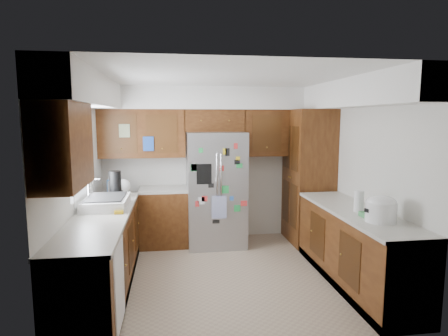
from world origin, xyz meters
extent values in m
plane|color=tan|center=(0.00, 0.00, 0.00)|extent=(3.60, 3.60, 0.00)
cube|color=silver|center=(0.00, 1.60, 1.25)|extent=(3.60, 0.04, 2.50)
cube|color=silver|center=(-1.80, 0.00, 1.25)|extent=(0.04, 3.20, 2.50)
cube|color=silver|center=(1.80, 0.00, 1.25)|extent=(0.04, 3.20, 2.50)
cube|color=silver|center=(0.00, -1.60, 1.25)|extent=(3.60, 0.04, 2.50)
cube|color=white|center=(0.00, 0.00, 2.51)|extent=(3.60, 3.20, 0.02)
cube|color=white|center=(0.00, 1.41, 2.33)|extent=(3.60, 0.38, 0.35)
cube|color=white|center=(-1.61, 0.00, 2.33)|extent=(0.38, 3.20, 0.35)
cube|color=white|center=(1.61, 0.00, 2.33)|extent=(0.38, 3.20, 0.35)
cube|color=#401E0C|center=(-1.14, 1.43, 1.77)|extent=(1.33, 0.34, 0.75)
cube|color=#401E0C|center=(1.14, 1.43, 1.77)|extent=(1.33, 0.34, 0.75)
cube|color=#401E0C|center=(-1.63, -1.15, 1.77)|extent=(0.34, 0.85, 0.75)
cube|color=white|center=(-1.79, 0.10, 1.60)|extent=(0.02, 0.90, 1.05)
cube|color=white|center=(-1.75, 0.10, 1.60)|extent=(0.01, 1.02, 1.15)
cube|color=#1D49AB|center=(-1.03, 1.24, 1.62)|extent=(0.16, 0.02, 0.22)
cube|color=beige|center=(-1.39, 1.24, 1.82)|extent=(0.16, 0.02, 0.20)
cube|color=#401E0C|center=(-1.50, -0.30, 0.44)|extent=(0.60, 2.60, 0.88)
cube|color=#401E0C|center=(-0.83, 1.30, 0.44)|extent=(0.75, 0.60, 0.88)
cube|color=beige|center=(-1.50, -0.30, 0.90)|extent=(0.63, 2.60, 0.04)
cube|color=beige|center=(-0.83, 1.30, 0.90)|extent=(0.75, 0.60, 0.04)
cube|color=black|center=(-1.50, -0.30, 0.05)|extent=(0.60, 2.60, 0.10)
cube|color=white|center=(-1.19, -1.15, 0.46)|extent=(0.01, 0.58, 0.80)
cube|color=#401E0C|center=(1.50, -0.47, 0.44)|extent=(0.60, 2.25, 0.88)
cube|color=beige|center=(1.50, -0.47, 0.90)|extent=(0.63, 2.25, 0.04)
cube|color=black|center=(1.50, -0.47, 0.05)|extent=(0.60, 2.25, 0.10)
cube|color=#401E0C|center=(1.50, 1.15, 1.07)|extent=(0.60, 0.90, 2.15)
cube|color=#9E9EA3|center=(0.00, 1.21, 0.90)|extent=(0.90, 0.75, 1.80)
cylinder|color=silver|center=(-0.03, 0.82, 1.05)|extent=(0.02, 0.02, 0.90)
cylinder|color=silver|center=(0.03, 0.82, 1.05)|extent=(0.02, 0.02, 0.90)
cube|color=black|center=(-0.22, 0.83, 1.20)|extent=(0.22, 0.01, 0.30)
cube|color=white|center=(0.00, 0.80, 0.70)|extent=(0.22, 0.01, 0.34)
cube|color=green|center=(-0.37, 0.82, 1.30)|extent=(0.09, 0.00, 0.11)
cube|color=yellow|center=(0.28, 0.82, 1.42)|extent=(0.06, 0.00, 0.06)
cube|color=red|center=(0.25, 0.82, 1.61)|extent=(0.06, 0.00, 0.08)
cube|color=green|center=(-0.27, 0.82, 1.55)|extent=(0.06, 0.00, 0.07)
cube|color=black|center=(0.13, 0.82, 1.52)|extent=(0.06, 0.00, 0.12)
cube|color=green|center=(0.09, 0.82, 0.96)|extent=(0.11, 0.00, 0.12)
cube|color=green|center=(0.28, 0.82, 0.67)|extent=(0.10, 0.00, 0.10)
cube|color=red|center=(0.38, 0.82, 0.74)|extent=(0.10, 0.00, 0.08)
cube|color=red|center=(-0.33, 0.82, 0.76)|extent=(0.06, 0.00, 0.09)
cube|color=green|center=(0.31, 0.82, 1.31)|extent=(0.09, 0.00, 0.07)
cube|color=yellow|center=(0.09, 0.82, 1.53)|extent=(0.06, 0.00, 0.09)
cube|color=white|center=(-0.03, 0.82, 1.12)|extent=(0.05, 0.00, 0.06)
cube|color=blue|center=(0.19, 0.82, 0.82)|extent=(0.06, 0.00, 0.07)
cube|color=black|center=(0.27, 0.82, 1.37)|extent=(0.08, 0.00, 0.07)
cube|color=black|center=(-0.12, 0.82, 1.03)|extent=(0.08, 0.00, 0.06)
cube|color=red|center=(-0.22, 0.82, 0.83)|extent=(0.09, 0.00, 0.08)
cube|color=black|center=(-0.05, 0.82, 0.48)|extent=(0.11, 0.00, 0.05)
cube|color=red|center=(0.04, 0.82, 1.28)|extent=(0.06, 0.00, 0.08)
cube|color=white|center=(-0.37, 0.82, 1.30)|extent=(0.08, 0.00, 0.10)
cube|color=white|center=(-0.26, 0.82, 0.80)|extent=(0.10, 0.00, 0.11)
cube|color=#401E0C|center=(0.00, 1.43, 1.98)|extent=(0.96, 0.34, 0.35)
sphere|color=blue|center=(-0.33, 1.41, 2.28)|extent=(0.26, 0.26, 0.26)
cylinder|color=black|center=(0.08, 1.46, 2.23)|extent=(0.26, 0.26, 0.15)
ellipsoid|color=#333338|center=(0.08, 1.46, 2.30)|extent=(0.24, 0.24, 0.11)
cube|color=white|center=(-1.50, 0.10, 0.98)|extent=(0.52, 0.70, 0.12)
cube|color=black|center=(-1.50, 0.10, 1.04)|extent=(0.44, 0.60, 0.02)
cylinder|color=silver|center=(-1.70, 0.10, 1.14)|extent=(0.02, 0.02, 0.30)
cylinder|color=silver|center=(-1.64, 0.10, 1.27)|extent=(0.16, 0.02, 0.02)
cube|color=yellow|center=(-1.30, -0.20, 0.94)|extent=(0.10, 0.18, 0.04)
cube|color=black|center=(-1.46, 0.61, 0.97)|extent=(0.18, 0.14, 0.10)
cylinder|color=black|center=(-1.46, 0.61, 1.16)|extent=(0.16, 0.16, 0.28)
cylinder|color=#9E9EA3|center=(-1.53, 0.84, 1.02)|extent=(0.14, 0.14, 0.20)
sphere|color=white|center=(-1.40, 1.01, 1.02)|extent=(0.20, 0.20, 0.20)
cube|color=#3F72B2|center=(-1.57, 1.10, 1.01)|extent=(0.14, 0.10, 0.18)
cube|color=#BFB28C|center=(-1.38, 1.17, 0.99)|extent=(0.10, 0.08, 0.14)
cylinder|color=white|center=(-1.53, 0.50, 0.98)|extent=(0.08, 0.08, 0.11)
cylinder|color=white|center=(1.50, -0.98, 1.03)|extent=(0.32, 0.32, 0.21)
ellipsoid|color=white|center=(1.50, -0.98, 1.13)|extent=(0.31, 0.31, 0.14)
cube|color=black|center=(1.35, -0.98, 1.05)|extent=(0.04, 0.06, 0.04)
cylinder|color=white|center=(1.48, -0.55, 1.05)|extent=(0.11, 0.11, 0.25)
camera|label=1|loc=(-0.69, -4.58, 2.01)|focal=30.00mm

